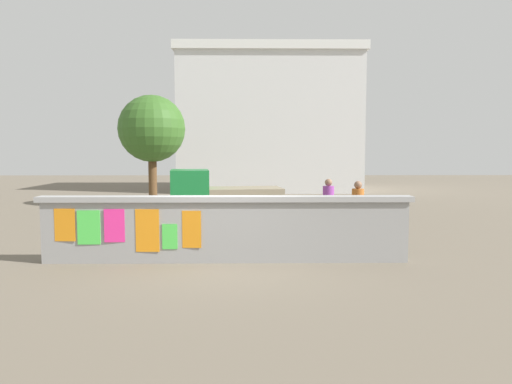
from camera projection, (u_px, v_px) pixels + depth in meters
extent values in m
plane|color=#6B6051|center=(236.00, 215.00, 18.76)|extent=(60.00, 60.00, 0.00)
cube|color=#959595|center=(226.00, 232.00, 10.73)|extent=(8.04, 0.30, 1.35)
cube|color=#9C9C9C|center=(226.00, 199.00, 10.66)|extent=(8.24, 0.42, 0.12)
cube|color=orange|center=(65.00, 225.00, 10.51)|extent=(0.46, 0.04, 0.72)
cube|color=#4CD84C|center=(89.00, 227.00, 10.52)|extent=(0.49, 0.02, 0.75)
cube|color=#F42D8C|center=(114.00, 226.00, 10.52)|extent=(0.44, 0.03, 0.73)
cube|color=orange|center=(147.00, 231.00, 10.54)|extent=(0.52, 0.03, 0.94)
cube|color=#4CD84C|center=(170.00, 237.00, 10.56)|extent=(0.33, 0.01, 0.55)
cube|color=orange|center=(192.00, 229.00, 10.55)|extent=(0.41, 0.03, 0.82)
cylinder|color=black|center=(187.00, 219.00, 15.14)|extent=(0.72, 0.29, 0.70)
cylinder|color=black|center=(187.00, 213.00, 16.43)|extent=(0.72, 0.29, 0.70)
cylinder|color=black|center=(266.00, 217.00, 15.49)|extent=(0.72, 0.29, 0.70)
cylinder|color=black|center=(260.00, 212.00, 16.78)|extent=(0.72, 0.29, 0.70)
cube|color=#197233|center=(190.00, 193.00, 15.74)|extent=(1.38, 1.64, 1.50)
cube|color=gray|center=(245.00, 201.00, 16.01)|extent=(2.57, 1.79, 0.90)
cylinder|color=black|center=(311.00, 236.00, 12.35)|extent=(0.61, 0.23, 0.60)
cylinder|color=black|center=(261.00, 234.00, 12.62)|extent=(0.61, 0.25, 0.60)
cube|color=black|center=(285.00, 224.00, 12.46)|extent=(1.03, 0.46, 0.32)
cube|color=black|center=(278.00, 217.00, 12.49)|extent=(0.60, 0.34, 0.10)
cube|color=#262626|center=(307.00, 214.00, 12.33)|extent=(0.16, 0.55, 0.03)
cylinder|color=black|center=(115.00, 216.00, 15.80)|extent=(0.66, 0.09, 0.66)
cylinder|color=black|center=(148.00, 216.00, 15.90)|extent=(0.66, 0.09, 0.66)
cube|color=red|center=(131.00, 211.00, 15.84)|extent=(0.95, 0.12, 0.06)
cylinder|color=red|center=(136.00, 204.00, 15.83)|extent=(0.03, 0.03, 0.40)
cube|color=black|center=(136.00, 198.00, 15.81)|extent=(0.21, 0.10, 0.05)
cube|color=black|center=(116.00, 200.00, 15.76)|extent=(0.08, 0.44, 0.03)
cylinder|color=black|center=(320.00, 215.00, 16.05)|extent=(0.66, 0.12, 0.66)
cylinder|color=black|center=(352.00, 216.00, 15.93)|extent=(0.66, 0.12, 0.66)
cube|color=gold|center=(336.00, 210.00, 15.98)|extent=(0.95, 0.16, 0.06)
cylinder|color=gold|center=(341.00, 204.00, 15.94)|extent=(0.03, 0.03, 0.40)
cube|color=black|center=(341.00, 198.00, 15.92)|extent=(0.21, 0.10, 0.05)
cube|color=black|center=(322.00, 199.00, 16.00)|extent=(0.09, 0.44, 0.03)
cylinder|color=#338CBF|center=(358.00, 224.00, 13.77)|extent=(0.12, 0.12, 0.80)
cylinder|color=#338CBF|center=(357.00, 225.00, 13.60)|extent=(0.12, 0.12, 0.80)
cylinder|color=#BF6626|center=(358.00, 199.00, 13.63)|extent=(0.43, 0.43, 0.60)
sphere|color=#8C664C|center=(358.00, 185.00, 13.59)|extent=(0.22, 0.22, 0.22)
cylinder|color=yellow|center=(330.00, 219.00, 14.64)|extent=(0.12, 0.12, 0.80)
cylinder|color=yellow|center=(326.00, 219.00, 14.80)|extent=(0.12, 0.12, 0.80)
cylinder|color=purple|center=(328.00, 196.00, 14.66)|extent=(0.46, 0.46, 0.60)
sphere|color=#8C664C|center=(329.00, 182.00, 14.62)|extent=(0.22, 0.22, 0.22)
cylinder|color=brown|center=(153.00, 179.00, 21.47)|extent=(0.37, 0.37, 2.40)
sphere|color=#356222|center=(152.00, 129.00, 21.28)|extent=(2.93, 2.93, 2.93)
cube|color=silver|center=(268.00, 125.00, 30.48)|extent=(10.74, 6.44, 8.11)
cube|color=silver|center=(269.00, 56.00, 30.11)|extent=(11.04, 6.74, 0.50)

